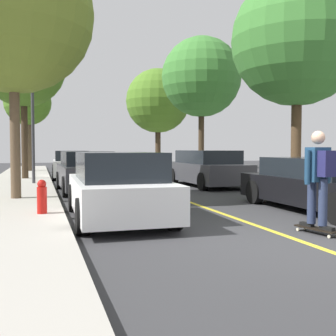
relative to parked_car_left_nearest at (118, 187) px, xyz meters
The scene contains 17 objects.
ground 3.75m from the parked_car_left_nearest, 49.09° to the right, with size 80.00×80.00×0.00m, color #353538.
center_line 2.79m from the parked_car_left_nearest, 26.72° to the left, with size 0.12×39.20×0.01m, color gold.
parked_car_left_nearest is the anchor object (origin of this frame).
parked_car_left_near 5.78m from the parked_car_left_nearest, 90.00° to the left, with size 1.89×4.17×1.39m.
parked_car_left_far 12.56m from the parked_car_left_nearest, 90.00° to the left, with size 1.98×4.44×1.38m.
parked_car_right_nearest 4.83m from the parked_car_left_nearest, ahead, with size 1.96×4.63×1.26m.
parked_car_right_near 8.20m from the parked_car_left_nearest, 53.93° to the left, with size 1.92×4.64×1.41m.
street_tree_left_nearest 5.97m from the parked_car_left_nearest, 122.34° to the left, with size 4.28×4.28×7.10m.
street_tree_left_near 12.33m from the parked_car_left_nearest, 100.81° to the left, with size 3.75×3.75×6.98m.
street_tree_left_far 18.57m from the parked_car_left_nearest, 96.78° to the left, with size 2.82×2.82×5.59m.
street_tree_right_nearest 9.16m from the parked_car_left_nearest, 28.85° to the left, with size 4.53×4.53×7.35m.
street_tree_right_near 15.09m from the parked_car_left_nearest, 60.89° to the left, with size 4.34×4.34×7.43m.
street_tree_right_far 22.63m from the parked_car_left_nearest, 71.69° to the left, with size 4.75×4.75×7.29m.
fire_hydrant 1.57m from the parked_car_left_nearest, 164.87° to the left, with size 0.20×0.20×0.70m.
streetlamp 8.93m from the parked_car_left_nearest, 101.81° to the left, with size 0.36×0.24×5.46m.
skateboard 3.94m from the parked_car_left_nearest, 39.11° to the right, with size 0.38×0.87×0.10m.
skateboarder 3.94m from the parked_car_left_nearest, 39.43° to the right, with size 0.59×0.71×1.68m.
Camera 1 is at (-3.96, -5.58, 1.47)m, focal length 43.76 mm.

